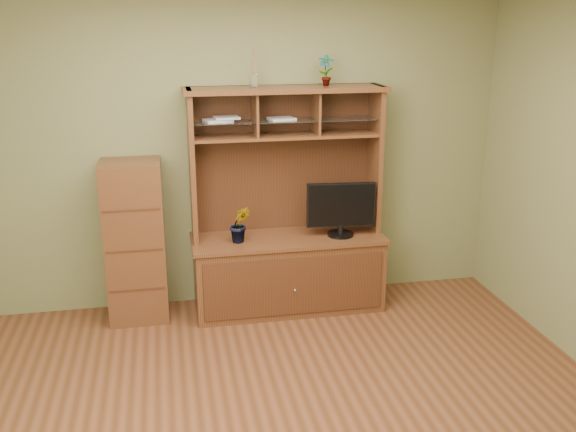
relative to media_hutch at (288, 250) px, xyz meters
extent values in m
cube|color=#502B17|center=(-0.34, -1.73, -0.53)|extent=(4.50, 4.00, 0.02)
cube|color=olive|center=(-0.34, 0.28, 0.83)|extent=(4.50, 0.02, 2.70)
cube|color=#462314|center=(0.00, -0.02, -0.21)|extent=(1.60, 0.55, 0.62)
cube|color=#381F0F|center=(0.00, -0.30, -0.21)|extent=(1.50, 0.01, 0.50)
sphere|color=silver|center=(0.00, -0.32, -0.24)|extent=(0.02, 0.02, 0.02)
cube|color=#462314|center=(0.00, -0.02, 0.11)|extent=(1.64, 0.59, 0.03)
cube|color=#462314|center=(-0.78, 0.08, 0.75)|extent=(0.04, 0.35, 1.25)
cube|color=#462314|center=(0.78, 0.08, 0.75)|extent=(0.04, 0.35, 1.25)
cube|color=#381F0F|center=(0.00, 0.24, 0.75)|extent=(1.52, 0.02, 1.25)
cube|color=#462314|center=(0.00, 0.08, 1.36)|extent=(1.66, 0.40, 0.04)
cube|color=#462314|center=(0.00, 0.08, 0.98)|extent=(1.52, 0.32, 0.02)
cube|color=#462314|center=(-0.25, 0.08, 1.16)|extent=(0.02, 0.31, 0.35)
cube|color=#462314|center=(0.25, 0.08, 1.16)|extent=(0.02, 0.31, 0.35)
cube|color=silver|center=(0.00, 0.07, 1.11)|extent=(1.50, 0.27, 0.01)
cylinder|color=black|center=(0.45, -0.08, 0.14)|extent=(0.22, 0.22, 0.02)
cylinder|color=black|center=(0.45, -0.08, 0.19)|extent=(0.04, 0.04, 0.07)
cube|color=black|center=(0.45, -0.08, 0.40)|extent=(0.58, 0.09, 0.38)
imported|color=#285A1E|center=(-0.42, -0.08, 0.28)|extent=(0.18, 0.15, 0.31)
imported|color=#345F21|center=(0.33, 0.08, 1.50)|extent=(0.15, 0.13, 0.25)
cylinder|color=silver|center=(-0.26, 0.08, 1.43)|extent=(0.06, 0.06, 0.11)
cylinder|color=olive|center=(-0.26, 0.08, 1.59)|extent=(0.04, 0.04, 0.20)
cube|color=silver|center=(-0.56, 0.08, 1.12)|extent=(0.25, 0.21, 0.02)
cube|color=silver|center=(-0.49, 0.08, 1.14)|extent=(0.21, 0.17, 0.02)
cube|color=silver|center=(-0.04, 0.08, 1.12)|extent=(0.24, 0.20, 0.02)
cube|color=#462314|center=(-1.27, 0.04, 0.15)|extent=(0.48, 0.43, 1.34)
cube|color=#381F0F|center=(-1.27, -0.18, -0.19)|extent=(0.44, 0.01, 0.02)
cube|color=#381F0F|center=(-1.27, -0.18, 0.15)|extent=(0.44, 0.01, 0.01)
cube|color=#381F0F|center=(-1.27, -0.18, 0.48)|extent=(0.44, 0.01, 0.02)
camera|label=1|loc=(-1.00, -5.09, 1.92)|focal=40.00mm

